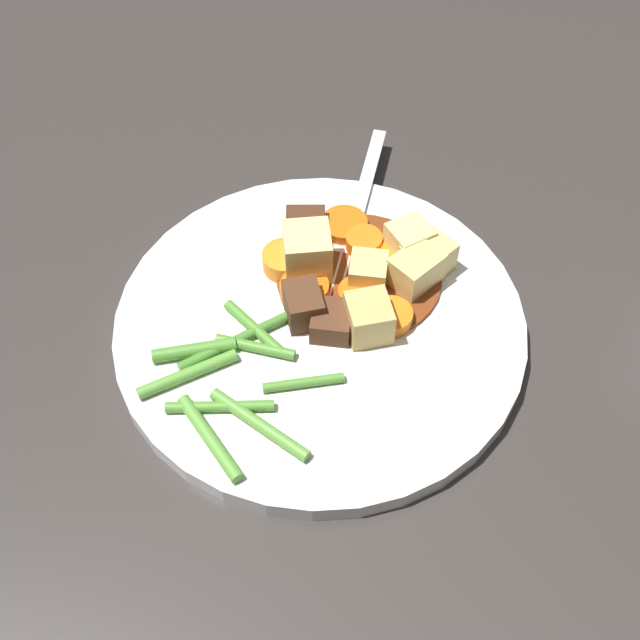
{
  "coord_description": "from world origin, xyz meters",
  "views": [
    {
      "loc": [
        -0.23,
        -0.25,
        0.46
      ],
      "look_at": [
        0.0,
        0.0,
        0.01
      ],
      "focal_mm": 48.0,
      "sensor_mm": 36.0,
      "label": 1
    }
  ],
  "objects_px": {
    "meat_chunk_2": "(303,305)",
    "meat_chunk_1": "(333,320)",
    "carrot_slice_6": "(285,261)",
    "carrot_slice_3": "(359,296)",
    "carrot_slice_2": "(304,290)",
    "potato_chunk_2": "(367,273)",
    "potato_chunk_3": "(409,242)",
    "meat_chunk_0": "(306,229)",
    "potato_chunk_0": "(416,270)",
    "carrot_slice_1": "(364,243)",
    "potato_chunk_4": "(428,258)",
    "carrot_slice_0": "(379,259)",
    "fork": "(357,215)",
    "carrot_slice_5": "(391,317)",
    "carrot_slice_4": "(344,227)",
    "potato_chunk_5": "(369,318)",
    "potato_chunk_1": "(307,253)",
    "dinner_plate": "(320,326)"
  },
  "relations": [
    {
      "from": "carrot_slice_6",
      "to": "meat_chunk_1",
      "type": "relative_size",
      "value": 1.1
    },
    {
      "from": "carrot_slice_2",
      "to": "meat_chunk_0",
      "type": "height_order",
      "value": "meat_chunk_0"
    },
    {
      "from": "meat_chunk_0",
      "to": "fork",
      "type": "bearing_deg",
      "value": -12.92
    },
    {
      "from": "carrot_slice_4",
      "to": "potato_chunk_1",
      "type": "xyz_separation_m",
      "value": [
        -0.04,
        -0.01,
        0.01
      ]
    },
    {
      "from": "carrot_slice_2",
      "to": "potato_chunk_0",
      "type": "distance_m",
      "value": 0.08
    },
    {
      "from": "carrot_slice_5",
      "to": "potato_chunk_3",
      "type": "xyz_separation_m",
      "value": [
        0.05,
        0.03,
        0.01
      ]
    },
    {
      "from": "potato_chunk_4",
      "to": "meat_chunk_2",
      "type": "relative_size",
      "value": 1.07
    },
    {
      "from": "carrot_slice_3",
      "to": "carrot_slice_4",
      "type": "relative_size",
      "value": 0.85
    },
    {
      "from": "meat_chunk_2",
      "to": "carrot_slice_6",
      "type": "bearing_deg",
      "value": 64.27
    },
    {
      "from": "potato_chunk_3",
      "to": "carrot_slice_0",
      "type": "bearing_deg",
      "value": 158.02
    },
    {
      "from": "carrot_slice_1",
      "to": "meat_chunk_0",
      "type": "bearing_deg",
      "value": 121.25
    },
    {
      "from": "carrot_slice_0",
      "to": "potato_chunk_2",
      "type": "relative_size",
      "value": 1.03
    },
    {
      "from": "potato_chunk_1",
      "to": "potato_chunk_3",
      "type": "relative_size",
      "value": 1.33
    },
    {
      "from": "potato_chunk_1",
      "to": "potato_chunk_5",
      "type": "distance_m",
      "value": 0.07
    },
    {
      "from": "dinner_plate",
      "to": "carrot_slice_4",
      "type": "distance_m",
      "value": 0.08
    },
    {
      "from": "carrot_slice_3",
      "to": "fork",
      "type": "relative_size",
      "value": 0.18
    },
    {
      "from": "meat_chunk_0",
      "to": "dinner_plate",
      "type": "bearing_deg",
      "value": -125.34
    },
    {
      "from": "carrot_slice_4",
      "to": "potato_chunk_5",
      "type": "bearing_deg",
      "value": -124.25
    },
    {
      "from": "potato_chunk_5",
      "to": "fork",
      "type": "relative_size",
      "value": 0.19
    },
    {
      "from": "carrot_slice_6",
      "to": "potato_chunk_2",
      "type": "height_order",
      "value": "potato_chunk_2"
    },
    {
      "from": "potato_chunk_1",
      "to": "potato_chunk_3",
      "type": "xyz_separation_m",
      "value": [
        0.06,
        -0.04,
        -0.0
      ]
    },
    {
      "from": "meat_chunk_2",
      "to": "meat_chunk_1",
      "type": "bearing_deg",
      "value": -71.04
    },
    {
      "from": "potato_chunk_3",
      "to": "meat_chunk_0",
      "type": "height_order",
      "value": "potato_chunk_3"
    },
    {
      "from": "meat_chunk_2",
      "to": "carrot_slice_1",
      "type": "bearing_deg",
      "value": 11.69
    },
    {
      "from": "fork",
      "to": "carrot_slice_1",
      "type": "bearing_deg",
      "value": -126.69
    },
    {
      "from": "carrot_slice_1",
      "to": "meat_chunk_0",
      "type": "xyz_separation_m",
      "value": [
        -0.02,
        0.04,
        0.0
      ]
    },
    {
      "from": "meat_chunk_1",
      "to": "carrot_slice_0",
      "type": "bearing_deg",
      "value": 17.01
    },
    {
      "from": "carrot_slice_3",
      "to": "potato_chunk_4",
      "type": "xyz_separation_m",
      "value": [
        0.05,
        -0.01,
        0.01
      ]
    },
    {
      "from": "carrot_slice_1",
      "to": "potato_chunk_4",
      "type": "relative_size",
      "value": 0.81
    },
    {
      "from": "potato_chunk_3",
      "to": "meat_chunk_1",
      "type": "relative_size",
      "value": 0.98
    },
    {
      "from": "carrot_slice_2",
      "to": "potato_chunk_2",
      "type": "bearing_deg",
      "value": -30.33
    },
    {
      "from": "carrot_slice_3",
      "to": "carrot_slice_5",
      "type": "height_order",
      "value": "carrot_slice_3"
    },
    {
      "from": "carrot_slice_1",
      "to": "meat_chunk_2",
      "type": "bearing_deg",
      "value": -168.31
    },
    {
      "from": "carrot_slice_3",
      "to": "carrot_slice_6",
      "type": "bearing_deg",
      "value": 105.57
    },
    {
      "from": "carrot_slice_4",
      "to": "potato_chunk_0",
      "type": "distance_m",
      "value": 0.07
    },
    {
      "from": "potato_chunk_0",
      "to": "potato_chunk_4",
      "type": "height_order",
      "value": "potato_chunk_0"
    },
    {
      "from": "carrot_slice_1",
      "to": "potato_chunk_3",
      "type": "relative_size",
      "value": 0.93
    },
    {
      "from": "carrot_slice_0",
      "to": "fork",
      "type": "bearing_deg",
      "value": 63.58
    },
    {
      "from": "carrot_slice_6",
      "to": "meat_chunk_1",
      "type": "xyz_separation_m",
      "value": [
        -0.01,
        -0.06,
        0.0
      ]
    },
    {
      "from": "potato_chunk_2",
      "to": "meat_chunk_1",
      "type": "xyz_separation_m",
      "value": [
        -0.04,
        -0.01,
        -0.0
      ]
    },
    {
      "from": "dinner_plate",
      "to": "meat_chunk_2",
      "type": "xyz_separation_m",
      "value": [
        -0.01,
        0.01,
        0.02
      ]
    },
    {
      "from": "carrot_slice_2",
      "to": "meat_chunk_0",
      "type": "distance_m",
      "value": 0.05
    },
    {
      "from": "carrot_slice_6",
      "to": "meat_chunk_0",
      "type": "bearing_deg",
      "value": 19.51
    },
    {
      "from": "carrot_slice_1",
      "to": "potato_chunk_1",
      "type": "relative_size",
      "value": 0.7
    },
    {
      "from": "potato_chunk_1",
      "to": "meat_chunk_0",
      "type": "xyz_separation_m",
      "value": [
        0.02,
        0.02,
        -0.01
      ]
    },
    {
      "from": "potato_chunk_3",
      "to": "meat_chunk_1",
      "type": "height_order",
      "value": "potato_chunk_3"
    },
    {
      "from": "carrot_slice_3",
      "to": "meat_chunk_1",
      "type": "distance_m",
      "value": 0.03
    },
    {
      "from": "carrot_slice_1",
      "to": "meat_chunk_2",
      "type": "distance_m",
      "value": 0.07
    },
    {
      "from": "potato_chunk_2",
      "to": "potato_chunk_4",
      "type": "distance_m",
      "value": 0.04
    },
    {
      "from": "fork",
      "to": "carrot_slice_3",
      "type": "bearing_deg",
      "value": -133.94
    }
  ]
}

